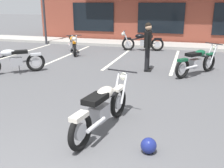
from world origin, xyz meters
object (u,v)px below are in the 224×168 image
motorcycle_red_sportbike (13,60)px  motorcycle_blue_standard (142,41)px  motorcycle_silver_naked (197,61)px  motorcycle_foreground_classic (102,108)px  motorcycle_green_cafe_racer (73,44)px  person_in_black_shirt (148,44)px  helmet_on_pavement (149,145)px

motorcycle_red_sportbike → motorcycle_blue_standard: (3.39, 5.56, 0.00)m
motorcycle_silver_naked → motorcycle_blue_standard: 4.71m
motorcycle_foreground_classic → motorcycle_green_cafe_racer: size_ratio=1.11×
motorcycle_foreground_classic → motorcycle_silver_naked: bearing=69.6°
motorcycle_foreground_classic → motorcycle_red_sportbike: bearing=144.2°
motorcycle_silver_naked → motorcycle_green_cafe_racer: same height
motorcycle_foreground_classic → motorcycle_red_sportbike: same height
motorcycle_foreground_classic → motorcycle_red_sportbike: 5.20m
motorcycle_blue_standard → motorcycle_green_cafe_racer: same height
motorcycle_foreground_classic → motorcycle_red_sportbike: size_ratio=1.21×
motorcycle_foreground_classic → person_in_black_shirt: 4.70m
motorcycle_blue_standard → person_in_black_shirt: person_in_black_shirt is taller
motorcycle_foreground_classic → motorcycle_red_sportbike: (-4.22, 3.04, 0.00)m
motorcycle_blue_standard → helmet_on_pavement: bearing=-78.9°
motorcycle_foreground_classic → helmet_on_pavement: size_ratio=8.07×
motorcycle_silver_naked → helmet_on_pavement: 5.24m
helmet_on_pavement → motorcycle_foreground_classic: bearing=151.7°
motorcycle_green_cafe_racer → helmet_on_pavement: motorcycle_green_cafe_racer is taller
motorcycle_red_sportbike → helmet_on_pavement: (5.18, -3.56, -0.33)m
motorcycle_blue_standard → motorcycle_silver_naked: bearing=-57.1°
motorcycle_silver_naked → motorcycle_green_cafe_racer: (-5.54, 2.26, 0.00)m
motorcycle_foreground_classic → motorcycle_blue_standard: bearing=95.5°
motorcycle_foreground_classic → motorcycle_green_cafe_racer: 7.90m
motorcycle_red_sportbike → motorcycle_green_cafe_racer: same height
motorcycle_green_cafe_racer → person_in_black_shirt: 4.51m
helmet_on_pavement → motorcycle_blue_standard: bearing=101.1°
motorcycle_red_sportbike → helmet_on_pavement: 6.29m
person_in_black_shirt → helmet_on_pavement: (0.89, -5.19, -0.82)m
motorcycle_foreground_classic → person_in_black_shirt: size_ratio=1.25×
person_in_black_shirt → helmet_on_pavement: person_in_black_shirt is taller
motorcycle_red_sportbike → motorcycle_silver_naked: bearing=15.2°
motorcycle_red_sportbike → helmet_on_pavement: bearing=-34.5°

